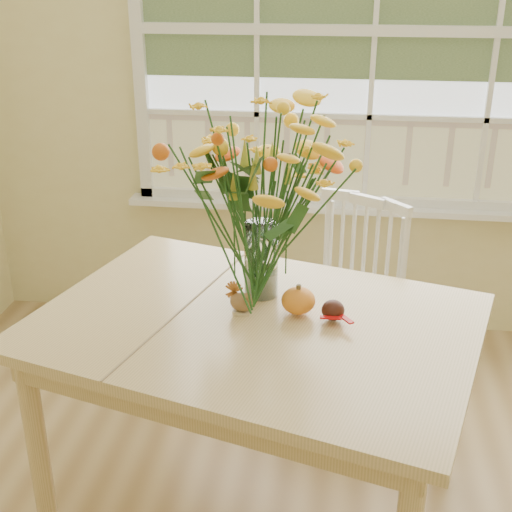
# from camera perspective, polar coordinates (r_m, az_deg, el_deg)

# --- Properties ---
(wall_back) EXTENTS (4.00, 0.02, 2.70)m
(wall_back) POSITION_cam_1_polar(r_m,az_deg,el_deg) (3.42, 9.64, 14.76)
(wall_back) COLOR beige
(wall_back) RESTS_ON floor
(window) EXTENTS (2.42, 0.12, 1.74)m
(window) POSITION_cam_1_polar(r_m,az_deg,el_deg) (3.36, 9.88, 17.72)
(window) COLOR silver
(window) RESTS_ON wall_back
(dining_table) EXTENTS (1.64, 1.36, 0.76)m
(dining_table) POSITION_cam_1_polar(r_m,az_deg,el_deg) (2.31, -0.06, -7.29)
(dining_table) COLOR tan
(dining_table) RESTS_ON floor
(windsor_chair) EXTENTS (0.57, 0.56, 0.91)m
(windsor_chair) POSITION_cam_1_polar(r_m,az_deg,el_deg) (3.03, 7.95, -3.02)
(windsor_chair) COLOR white
(windsor_chair) RESTS_ON floor
(flower_vase) EXTENTS (0.56, 0.56, 0.66)m
(flower_vase) POSITION_cam_1_polar(r_m,az_deg,el_deg) (2.28, 0.46, 5.82)
(flower_vase) COLOR white
(flower_vase) RESTS_ON dining_table
(pumpkin) EXTENTS (0.11, 0.11, 0.09)m
(pumpkin) POSITION_cam_1_polar(r_m,az_deg,el_deg) (2.29, 3.54, -3.84)
(pumpkin) COLOR orange
(pumpkin) RESTS_ON dining_table
(turkey_figurine) EXTENTS (0.09, 0.07, 0.10)m
(turkey_figurine) POSITION_cam_1_polar(r_m,az_deg,el_deg) (2.29, -1.20, -3.86)
(turkey_figurine) COLOR #CCB78C
(turkey_figurine) RESTS_ON dining_table
(dark_gourd) EXTENTS (0.13, 0.12, 0.07)m
(dark_gourd) POSITION_cam_1_polar(r_m,az_deg,el_deg) (2.26, 6.43, -4.59)
(dark_gourd) COLOR #38160F
(dark_gourd) RESTS_ON dining_table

